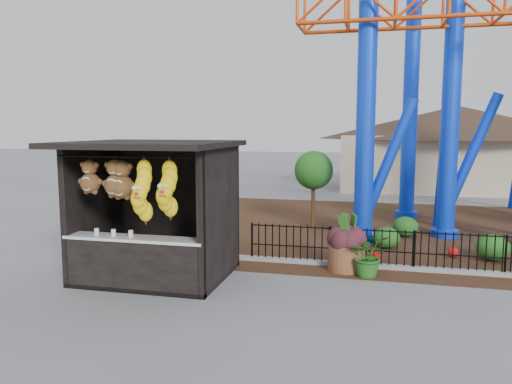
% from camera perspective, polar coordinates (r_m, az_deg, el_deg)
% --- Properties ---
extents(ground, '(120.00, 120.00, 0.00)m').
position_cam_1_polar(ground, '(9.97, 2.05, -12.71)').
color(ground, slate).
rests_on(ground, ground).
extents(mulch_bed, '(18.00, 12.00, 0.02)m').
position_cam_1_polar(mulch_bed, '(17.64, 20.42, -4.25)').
color(mulch_bed, '#331E11').
rests_on(mulch_bed, ground).
extents(curb, '(18.00, 0.18, 0.12)m').
position_cam_1_polar(curb, '(12.80, 22.99, -8.45)').
color(curb, gray).
rests_on(curb, ground).
extents(prize_booth, '(3.50, 3.40, 3.12)m').
position_cam_1_polar(prize_booth, '(11.35, -11.92, -2.33)').
color(prize_booth, black).
rests_on(prize_booth, ground).
extents(picket_fence, '(12.20, 0.06, 1.00)m').
position_cam_1_polar(picket_fence, '(12.88, 27.07, -6.57)').
color(picket_fence, black).
rests_on(picket_fence, ground).
extents(roller_coaster, '(11.00, 6.37, 10.82)m').
position_cam_1_polar(roller_coaster, '(17.95, 24.99, 16.40)').
color(roller_coaster, '#0D3AE4').
rests_on(roller_coaster, ground).
extents(terracotta_planter, '(1.01, 1.01, 0.66)m').
position_cam_1_polar(terracotta_planter, '(12.27, 10.28, -7.35)').
color(terracotta_planter, brown).
rests_on(terracotta_planter, ground).
extents(planter_foliage, '(0.70, 0.70, 0.64)m').
position_cam_1_polar(planter_foliage, '(12.12, 10.35, -4.38)').
color(planter_foliage, '#38161D').
rests_on(planter_foliage, terracotta_planter).
extents(potted_plant, '(1.07, 0.98, 1.02)m').
position_cam_1_polar(potted_plant, '(11.84, 12.76, -7.06)').
color(potted_plant, '#1F5017').
rests_on(potted_plant, ground).
extents(landscaping, '(7.34, 3.75, 0.68)m').
position_cam_1_polar(landscaping, '(15.13, 23.29, -5.10)').
color(landscaping, '#1E5218').
rests_on(landscaping, mulch_bed).
extents(pavilion, '(15.00, 15.00, 4.80)m').
position_cam_1_polar(pavilion, '(29.46, 21.92, 6.17)').
color(pavilion, '#BFAD8C').
rests_on(pavilion, ground).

